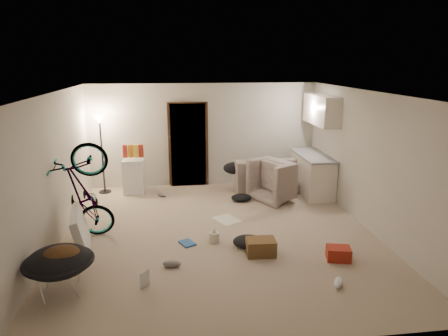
{
  "coord_description": "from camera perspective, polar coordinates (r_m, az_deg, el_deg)",
  "views": [
    {
      "loc": [
        -0.75,
        -6.61,
        3.01
      ],
      "look_at": [
        0.18,
        0.6,
        1.05
      ],
      "focal_mm": 32.0,
      "sensor_mm": 36.0,
      "label": 1
    }
  ],
  "objects": [
    {
      "name": "tv_box",
      "position": [
        6.96,
        -19.8,
        -8.47
      ],
      "size": [
        0.44,
        1.05,
        0.68
      ],
      "primitive_type": "cube",
      "rotation": [
        0.0,
        -0.21,
        0.18
      ],
      "color": "silver",
      "rests_on": "floor"
    },
    {
      "name": "ceiling",
      "position": [
        6.67,
        -0.87,
        10.75
      ],
      "size": [
        5.5,
        6.0,
        0.02
      ],
      "primitive_type": "cube",
      "color": "white",
      "rests_on": "wall_back"
    },
    {
      "name": "mini_fridge",
      "position": [
        9.57,
        -12.72,
        -1.12
      ],
      "size": [
        0.49,
        0.49,
        0.8
      ],
      "primitive_type": "cube",
      "rotation": [
        0.0,
        0.0,
        -0.04
      ],
      "color": "white",
      "rests_on": "floor"
    },
    {
      "name": "book_white",
      "position": [
        6.81,
        2.77,
        -11.1
      ],
      "size": [
        0.26,
        0.3,
        0.02
      ],
      "primitive_type": "cube",
      "rotation": [
        0.0,
        0.0,
        -0.19
      ],
      "color": "silver",
      "rests_on": "floor"
    },
    {
      "name": "clothes_lump_b",
      "position": [
        8.9,
        2.48,
        -4.24
      ],
      "size": [
        0.46,
        0.41,
        0.14
      ],
      "primitive_type": "ellipsoid",
      "rotation": [
        0.0,
        0.0,
        0.03
      ],
      "color": "black",
      "rests_on": "floor"
    },
    {
      "name": "shoe_4",
      "position": [
        5.95,
        16.04,
        -15.39
      ],
      "size": [
        0.25,
        0.31,
        0.11
      ],
      "primitive_type": "ellipsoid",
      "rotation": [
        0.0,
        0.0,
        1.03
      ],
      "color": "white",
      "rests_on": "floor"
    },
    {
      "name": "counter_top",
      "position": [
        9.42,
        12.62,
        1.75
      ],
      "size": [
        0.64,
        1.54,
        0.04
      ],
      "primitive_type": "cube",
      "color": "gray",
      "rests_on": "kitchen_counter"
    },
    {
      "name": "wall_right",
      "position": [
        7.69,
        20.08,
        0.89
      ],
      "size": [
        0.02,
        6.0,
        2.5
      ],
      "primitive_type": "cube",
      "color": "beige",
      "rests_on": "floor"
    },
    {
      "name": "saucer_chair",
      "position": [
        5.83,
        -22.47,
        -12.98
      ],
      "size": [
        0.91,
        0.91,
        0.65
      ],
      "color": "silver",
      "rests_on": "floor"
    },
    {
      "name": "shoe_3",
      "position": [
        6.24,
        -7.47,
        -13.4
      ],
      "size": [
        0.3,
        0.15,
        0.11
      ],
      "primitive_type": "ellipsoid",
      "rotation": [
        0.0,
        0.0,
        -0.13
      ],
      "color": "slate",
      "rests_on": "floor"
    },
    {
      "name": "newspaper",
      "position": [
        7.88,
        0.39,
        -7.37
      ],
      "size": [
        0.59,
        0.65,
        0.01
      ],
      "primitive_type": "cube",
      "rotation": [
        0.0,
        0.0,
        0.48
      ],
      "color": "silver",
      "rests_on": "floor"
    },
    {
      "name": "snack_box_1",
      "position": [
        9.43,
        -13.23,
        2.35
      ],
      "size": [
        0.11,
        0.09,
        0.3
      ],
      "primitive_type": "cube",
      "rotation": [
        0.0,
        0.0,
        -0.2
      ],
      "color": "#C16E18",
      "rests_on": "mini_fridge"
    },
    {
      "name": "wall_left",
      "position": [
        7.13,
        -23.45,
        -0.51
      ],
      "size": [
        0.02,
        6.0,
        2.5
      ],
      "primitive_type": "cube",
      "color": "beige",
      "rests_on": "floor"
    },
    {
      "name": "armchair",
      "position": [
        9.13,
        8.3,
        -2.17
      ],
      "size": [
        1.26,
        1.31,
        0.66
      ],
      "primitive_type": "imported",
      "rotation": [
        0.0,
        0.0,
        2.08
      ],
      "color": "#3B423A",
      "rests_on": "floor"
    },
    {
      "name": "kitchen_uppers",
      "position": [
        9.28,
        13.76,
        8.08
      ],
      "size": [
        0.38,
        1.4,
        0.65
      ],
      "primitive_type": "cube",
      "color": "silver",
      "rests_on": "wall_right"
    },
    {
      "name": "sofa_drape",
      "position": [
        9.5,
        1.57,
        -0.01
      ],
      "size": [
        0.61,
        0.52,
        0.28
      ],
      "primitive_type": "ellipsoid",
      "rotation": [
        0.0,
        0.0,
        -0.11
      ],
      "color": "black",
      "rests_on": "sofa"
    },
    {
      "name": "wall_back",
      "position": [
        9.81,
        -2.83,
        4.71
      ],
      "size": [
        5.5,
        0.02,
        2.5
      ],
      "primitive_type": "cube",
      "color": "beige",
      "rests_on": "floor"
    },
    {
      "name": "floor",
      "position": [
        7.31,
        -0.79,
        -9.36
      ],
      "size": [
        5.5,
        6.0,
        0.02
      ],
      "primitive_type": "cube",
      "color": "tan",
      "rests_on": "ground"
    },
    {
      "name": "snack_box_2",
      "position": [
        9.42,
        -12.5,
        2.38
      ],
      "size": [
        0.11,
        0.08,
        0.3
      ],
      "primitive_type": "cube",
      "rotation": [
        0.0,
        0.0,
        -0.1
      ],
      "color": "yellow",
      "rests_on": "mini_fridge"
    },
    {
      "name": "sofa",
      "position": [
        9.75,
        7.09,
        -1.27
      ],
      "size": [
        1.99,
        0.86,
        0.57
      ],
      "primitive_type": "imported",
      "rotation": [
        0.0,
        0.0,
        3.19
      ],
      "color": "#3B423A",
      "rests_on": "floor"
    },
    {
      "name": "door_trim",
      "position": [
        9.76,
        -5.12,
        3.24
      ],
      "size": [
        0.97,
        0.04,
        2.1
      ],
      "primitive_type": "cube",
      "color": "#382113",
      "rests_on": "floor"
    },
    {
      "name": "drink_case_b",
      "position": [
        6.61,
        16.03,
        -11.67
      ],
      "size": [
        0.42,
        0.35,
        0.21
      ],
      "primitive_type": "cube",
      "rotation": [
        0.0,
        0.0,
        -0.24
      ],
      "color": "#A32818",
      "rests_on": "floor"
    },
    {
      "name": "book_blue",
      "position": [
        6.93,
        -5.27,
        -10.64
      ],
      "size": [
        0.31,
        0.34,
        0.03
      ],
      "primitive_type": "cube",
      "rotation": [
        0.0,
        0.0,
        0.47
      ],
      "color": "#2E5EA6",
      "rests_on": "floor"
    },
    {
      "name": "snack_box_0",
      "position": [
        9.44,
        -13.95,
        2.33
      ],
      "size": [
        0.11,
        0.08,
        0.3
      ],
      "primitive_type": "cube",
      "rotation": [
        0.0,
        0.0,
        0.08
      ],
      "color": "#A32818",
      "rests_on": "mini_fridge"
    },
    {
      "name": "kitchen_counter",
      "position": [
        9.53,
        12.46,
        -0.94
      ],
      "size": [
        0.6,
        1.5,
        0.88
      ],
      "primitive_type": "cube",
      "color": "silver",
      "rests_on": "floor"
    },
    {
      "name": "floor_lamp",
      "position": [
        9.56,
        -17.19,
        4.13
      ],
      "size": [
        0.28,
        0.28,
        1.81
      ],
      "color": "black",
      "rests_on": "floor"
    },
    {
      "name": "snack_box_3",
      "position": [
        9.41,
        -11.77,
        2.41
      ],
      "size": [
        0.11,
        0.09,
        0.3
      ],
      "primitive_type": "cube",
      "rotation": [
        0.0,
        0.0,
        -0.19
      ],
      "color": "#A32818",
      "rests_on": "mini_fridge"
    },
    {
      "name": "shoe_1",
      "position": [
        9.26,
        -8.89,
        -3.8
      ],
      "size": [
        0.26,
        0.23,
        0.09
      ],
      "primitive_type": "ellipsoid",
      "rotation": [
        0.0,
        0.0,
        -0.67
      ],
      "color": "slate",
      "rests_on": "floor"
    },
    {
      "name": "juicer",
      "position": [
        6.92,
        -1.42,
        -9.77
      ],
      "size": [
        0.18,
        0.18,
        0.26
      ],
      "color": "beige",
      "rests_on": "floor"
    },
    {
      "name": "doorway",
      "position": [
        9.79,
        -5.13,
        3.28
      ],
      "size": [
        0.85,
        0.1,
        2.04
      ],
      "primitive_type": "cube",
      "color": "black",
      "rests_on": "floor"
    },
    {
      "name": "clothes_lump_a",
      "position": [
        6.79,
        3.59,
        -10.49
      ],
      "size": [
        0.66,
        0.62,
        0.17
      ],
      "primitive_type": "ellipsoid",
      "rotation": [
        0.0,
        0.0,
        -0.34
      ],
      "color": "black",
      "rests_on": "floor"
    },
    {
      "name": "drink_case_a",
      "position": [
        6.53,
        5.29,
        -11.18
      ],
      "size": [
        0.47,
        0.35,
        0.26
      ],
      "primitive_type": "cube",
      "rotation": [
        0.0,
        0.0,
        -0.04
      ],
      "color": "brown",
      "rests_on": "floor"
    },
    {
      "name": "shoe_0",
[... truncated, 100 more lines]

